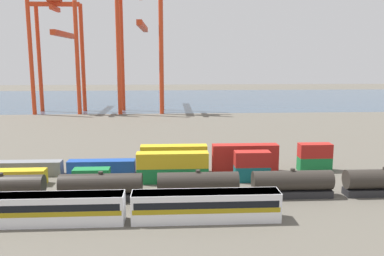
{
  "coord_description": "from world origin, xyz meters",
  "views": [
    {
      "loc": [
        14.88,
        -67.42,
        20.93
      ],
      "look_at": [
        20.17,
        27.13,
        4.24
      ],
      "focal_mm": 37.41,
      "sensor_mm": 36.0,
      "label": 1
    }
  ],
  "objects_px": {
    "freight_tank_row": "(198,185)",
    "gantry_crane_west": "(59,43)",
    "gantry_crane_central": "(141,35)",
    "passenger_train": "(48,208)"
  },
  "relations": [
    {
      "from": "gantry_crane_central",
      "to": "freight_tank_row",
      "type": "bearing_deg",
      "value": -81.68
    },
    {
      "from": "gantry_crane_west",
      "to": "gantry_crane_central",
      "type": "xyz_separation_m",
      "value": [
        31.33,
        1.1,
        2.96
      ]
    },
    {
      "from": "passenger_train",
      "to": "freight_tank_row",
      "type": "height_order",
      "value": "freight_tank_row"
    },
    {
      "from": "passenger_train",
      "to": "gantry_crane_west",
      "type": "distance_m",
      "value": 114.97
    },
    {
      "from": "freight_tank_row",
      "to": "gantry_crane_west",
      "type": "height_order",
      "value": "gantry_crane_west"
    },
    {
      "from": "passenger_train",
      "to": "gantry_crane_west",
      "type": "xyz_separation_m",
      "value": [
        -26.63,
        109.15,
        24.41
      ]
    },
    {
      "from": "passenger_train",
      "to": "gantry_crane_central",
      "type": "distance_m",
      "value": 113.69
    },
    {
      "from": "gantry_crane_west",
      "to": "freight_tank_row",
      "type": "bearing_deg",
      "value": -65.37
    },
    {
      "from": "freight_tank_row",
      "to": "gantry_crane_west",
      "type": "bearing_deg",
      "value": 114.63
    },
    {
      "from": "freight_tank_row",
      "to": "passenger_train",
      "type": "bearing_deg",
      "value": -157.15
    }
  ]
}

